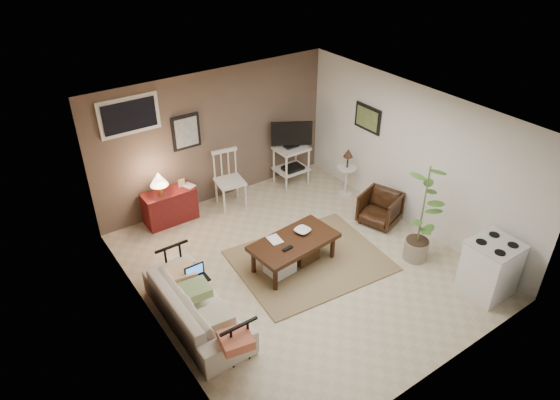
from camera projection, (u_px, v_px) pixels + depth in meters
floor at (300, 265)px, 7.62m from camera, size 5.00×5.00×0.00m
art_back at (186, 132)px, 8.32m from camera, size 0.50×0.03×0.60m
art_right at (368, 118)px, 8.63m from camera, size 0.03×0.60×0.45m
window at (129, 116)px, 7.61m from camera, size 0.96×0.03×0.60m
rug at (310, 260)px, 7.71m from camera, size 2.36×1.96×0.02m
coffee_table at (293, 251)px, 7.48m from camera, size 1.38×0.80×0.50m
sofa at (196, 300)px, 6.45m from camera, size 0.55×1.88×0.74m
sofa_pillows at (206, 304)px, 6.28m from camera, size 0.36×1.79×0.13m
sofa_end_rails at (204, 300)px, 6.53m from camera, size 0.51×1.88×0.63m
laptop at (196, 275)px, 6.71m from camera, size 0.29×0.21×0.20m
red_console at (169, 204)px, 8.47m from camera, size 0.88×0.39×1.01m
spindle_chair at (230, 181)px, 8.84m from camera, size 0.54×0.54×1.04m
tv_stand at (292, 152)px, 9.42m from camera, size 0.69×0.49×1.28m
side_table at (347, 167)px, 9.10m from camera, size 0.35×0.35×0.95m
armchair at (380, 207)px, 8.46m from camera, size 0.73×0.75×0.62m
potted_plant at (423, 211)px, 7.32m from camera, size 0.41×0.41×1.65m
stove at (490, 268)px, 6.92m from camera, size 0.65×0.60×0.85m
bowl at (303, 226)px, 7.49m from camera, size 0.24×0.10×0.23m
book_table at (269, 235)px, 7.27m from camera, size 0.18×0.03×0.25m
book_console at (185, 183)px, 8.40m from camera, size 0.15×0.07×0.21m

